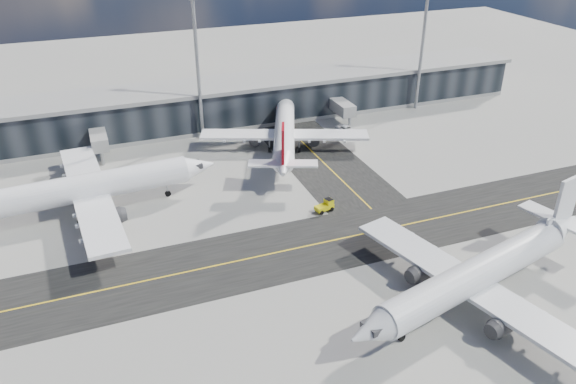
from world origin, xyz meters
name	(u,v)px	position (x,y,z in m)	size (l,w,h in m)	color
ground	(287,268)	(0.00, 0.00, 0.00)	(300.00, 300.00, 0.00)	gray
taxiway_lanes	(286,223)	(3.91, 10.74, 0.01)	(180.00, 63.00, 0.03)	black
terminal_concourse	(194,108)	(0.04, 54.93, 4.09)	(152.00, 19.80, 8.80)	black
floodlight_masts	(197,62)	(0.00, 48.00, 15.61)	(102.50, 0.70, 28.90)	gray
airliner_af	(77,190)	(-24.65, 24.77, 4.23)	(43.23, 36.87, 12.80)	white
airliner_redtail	(284,133)	(13.05, 35.79, 3.71)	(31.63, 36.57, 11.24)	white
airliner_near	(480,273)	(19.17, -14.13, 3.93)	(39.73, 34.16, 11.89)	silver
baggage_tug	(326,205)	(11.02, 12.17, 0.93)	(3.23, 2.14, 1.86)	yellow
service_van	(346,129)	(28.48, 40.27, 0.70)	(2.33, 5.04, 1.40)	white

